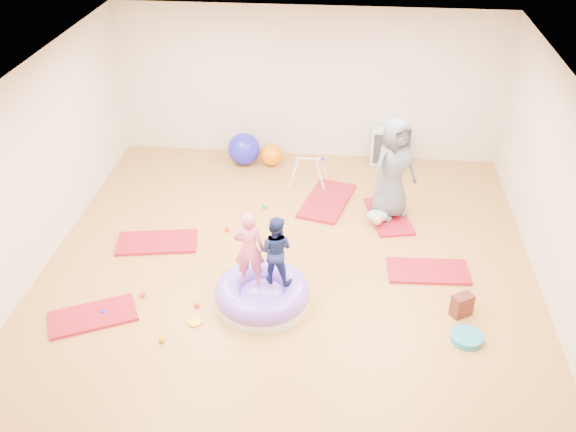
# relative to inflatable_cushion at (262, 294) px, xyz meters

# --- Properties ---
(room) EXTENTS (7.01, 8.01, 2.81)m
(room) POSITION_rel_inflatable_cushion_xyz_m (0.26, 0.49, 1.25)
(room) COLOR #B27435
(room) RESTS_ON ground
(gym_mat_front_left) EXTENTS (1.23, 0.98, 0.05)m
(gym_mat_front_left) POSITION_rel_inflatable_cushion_xyz_m (-2.15, -0.50, -0.13)
(gym_mat_front_left) COLOR #AB0A18
(gym_mat_front_left) RESTS_ON ground
(gym_mat_mid_left) EXTENTS (1.28, 0.79, 0.05)m
(gym_mat_mid_left) POSITION_rel_inflatable_cushion_xyz_m (-1.78, 1.23, -0.13)
(gym_mat_mid_left) COLOR #AB0A18
(gym_mat_mid_left) RESTS_ON ground
(gym_mat_center_back) EXTENTS (0.96, 1.44, 0.06)m
(gym_mat_center_back) POSITION_rel_inflatable_cushion_xyz_m (0.73, 2.71, -0.13)
(gym_mat_center_back) COLOR #AB0A18
(gym_mat_center_back) RESTS_ON ground
(gym_mat_right) EXTENTS (1.17, 0.63, 0.05)m
(gym_mat_right) POSITION_rel_inflatable_cushion_xyz_m (2.25, 0.91, -0.13)
(gym_mat_right) COLOR #AB0A18
(gym_mat_right) RESTS_ON ground
(gym_mat_rear_right) EXTENTS (0.81, 1.24, 0.05)m
(gym_mat_rear_right) POSITION_rel_inflatable_cushion_xyz_m (1.74, 2.33, -0.13)
(gym_mat_rear_right) COLOR #AB0A18
(gym_mat_rear_right) RESTS_ON ground
(inflatable_cushion) EXTENTS (1.26, 1.26, 0.40)m
(inflatable_cushion) POSITION_rel_inflatable_cushion_xyz_m (0.00, 0.00, 0.00)
(inflatable_cushion) COLOR silver
(inflatable_cushion) RESTS_ON ground
(child_pink) EXTENTS (0.40, 0.28, 1.07)m
(child_pink) POSITION_rel_inflatable_cushion_xyz_m (-0.16, 0.04, 0.75)
(child_pink) COLOR #CB576D
(child_pink) RESTS_ON inflatable_cushion
(child_navy) EXTENTS (0.53, 0.45, 0.97)m
(child_navy) POSITION_rel_inflatable_cushion_xyz_m (0.16, 0.12, 0.69)
(child_navy) COLOR #15204E
(child_navy) RESTS_ON inflatable_cushion
(adult_caregiver) EXTENTS (0.96, 0.90, 1.66)m
(adult_caregiver) POSITION_rel_inflatable_cushion_xyz_m (1.75, 2.37, 0.72)
(adult_caregiver) COLOR #555963
(adult_caregiver) RESTS_ON gym_mat_rear_right
(infant) EXTENTS (0.34, 0.35, 0.20)m
(infant) POSITION_rel_inflatable_cushion_xyz_m (1.54, 2.09, -0.00)
(infant) COLOR #A0B2CE
(infant) RESTS_ON gym_mat_rear_right
(ball_pit_balls) EXTENTS (4.69, 3.36, 0.08)m
(ball_pit_balls) POSITION_rel_inflatable_cushion_xyz_m (-0.48, 0.45, -0.12)
(ball_pit_balls) COLOR #E13E0B
(ball_pit_balls) RESTS_ON ground
(exercise_ball_blue) EXTENTS (0.60, 0.60, 0.60)m
(exercise_ball_blue) POSITION_rel_inflatable_cushion_xyz_m (-0.88, 3.98, 0.14)
(exercise_ball_blue) COLOR #1F1CC5
(exercise_ball_blue) RESTS_ON ground
(exercise_ball_orange) EXTENTS (0.41, 0.41, 0.41)m
(exercise_ball_orange) POSITION_rel_inflatable_cushion_xyz_m (-0.37, 3.97, 0.05)
(exercise_ball_orange) COLOR orange
(exercise_ball_orange) RESTS_ON ground
(infant_play_gym) EXTENTS (0.66, 0.63, 0.50)m
(infant_play_gym) POSITION_rel_inflatable_cushion_xyz_m (0.35, 3.33, 0.18)
(infant_play_gym) COLOR silver
(infant_play_gym) RESTS_ON ground
(cube_shelf) EXTENTS (0.68, 0.34, 0.68)m
(cube_shelf) POSITION_rel_inflatable_cushion_xyz_m (1.79, 4.28, 0.19)
(cube_shelf) COLOR silver
(cube_shelf) RESTS_ON ground
(balance_disc) EXTENTS (0.40, 0.40, 0.09)m
(balance_disc) POSITION_rel_inflatable_cushion_xyz_m (2.61, -0.45, -0.11)
(balance_disc) COLOR teal
(balance_disc) RESTS_ON ground
(backpack) EXTENTS (0.31, 0.28, 0.31)m
(backpack) POSITION_rel_inflatable_cushion_xyz_m (2.60, 0.04, 0.00)
(backpack) COLOR maroon
(backpack) RESTS_ON ground
(yellow_toy) EXTENTS (0.19, 0.19, 0.03)m
(yellow_toy) POSITION_rel_inflatable_cushion_xyz_m (-0.81, -0.47, -0.14)
(yellow_toy) COLOR #DB9201
(yellow_toy) RESTS_ON ground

